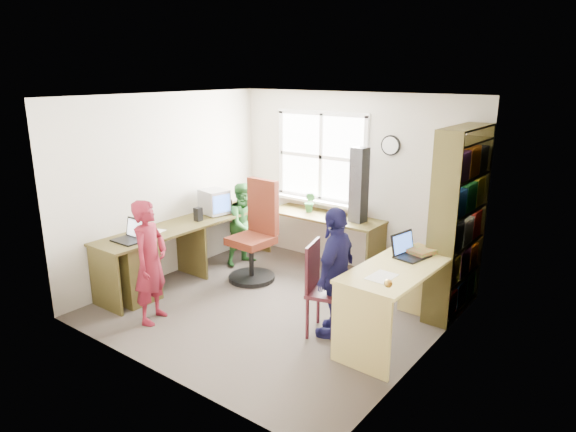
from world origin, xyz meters
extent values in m
cube|color=#3F3832|center=(0.00, 0.00, -0.01)|extent=(3.60, 3.40, 0.02)
cube|color=white|center=(0.00, 0.00, 2.41)|extent=(3.60, 3.40, 0.02)
cube|color=beige|center=(0.00, 1.71, 1.20)|extent=(3.60, 0.02, 2.40)
cube|color=beige|center=(0.00, -1.71, 1.20)|extent=(3.60, 0.02, 2.40)
cube|color=beige|center=(-1.81, 0.00, 1.20)|extent=(0.02, 3.40, 2.40)
cube|color=beige|center=(1.81, 0.00, 1.20)|extent=(0.02, 3.40, 2.40)
cube|color=white|center=(-0.50, 1.69, 1.50)|extent=(1.40, 0.01, 1.20)
cube|color=white|center=(-0.50, 1.68, 1.50)|extent=(1.48, 0.04, 1.28)
cube|color=olive|center=(1.79, -1.05, 1.00)|extent=(0.02, 0.82, 2.00)
sphere|color=gold|center=(1.75, -0.72, 1.00)|extent=(0.07, 0.07, 0.07)
cylinder|color=black|center=(0.55, 1.68, 1.75)|extent=(0.26, 0.03, 0.26)
cylinder|color=white|center=(0.55, 1.66, 1.75)|extent=(0.22, 0.01, 0.22)
cube|color=#4D441F|center=(-1.50, 0.10, 0.73)|extent=(0.60, 2.70, 0.03)
cube|color=#4D441F|center=(-0.25, 1.42, 0.73)|extent=(1.65, 0.56, 0.03)
cube|color=#4D441F|center=(-1.50, 0.10, 0.36)|extent=(0.56, 0.03, 0.72)
cube|color=#4D441F|center=(-1.50, -1.22, 0.36)|extent=(0.56, 0.03, 0.72)
cube|color=#4D441F|center=(-1.50, 1.42, 0.36)|extent=(0.56, 0.03, 0.72)
cube|color=#4D441F|center=(0.55, 1.42, 0.36)|extent=(0.03, 0.52, 0.72)
cube|color=#4D441F|center=(-1.50, -0.85, 0.36)|extent=(0.54, 0.45, 0.72)
cube|color=#DECA6F|center=(1.45, 0.12, 0.80)|extent=(0.69, 1.43, 0.03)
cube|color=#DECA6F|center=(1.43, -0.56, 0.39)|extent=(0.61, 0.05, 0.78)
cube|color=#DECA6F|center=(1.47, 0.81, 0.39)|extent=(0.61, 0.05, 0.78)
cube|color=#4D441F|center=(1.65, 0.68, 1.05)|extent=(0.30, 0.02, 2.10)
cube|color=#4D441F|center=(1.65, 1.68, 1.05)|extent=(0.30, 0.02, 2.10)
cube|color=#4D441F|center=(1.65, 1.18, 2.09)|extent=(0.30, 1.00, 0.02)
cube|color=#4D441F|center=(1.65, 1.18, 0.06)|extent=(0.30, 1.00, 0.02)
cube|color=#4D441F|center=(1.65, 1.18, 0.42)|extent=(0.30, 1.00, 0.02)
cube|color=#4D441F|center=(1.65, 1.18, 0.80)|extent=(0.30, 1.00, 0.02)
cube|color=#4D441F|center=(1.65, 1.18, 1.18)|extent=(0.30, 1.00, 0.02)
cube|color=#4D441F|center=(1.65, 1.18, 1.56)|extent=(0.30, 1.00, 0.02)
cube|color=#4D441F|center=(1.65, 1.18, 1.94)|extent=(0.30, 1.00, 0.02)
cube|color=#AD2118|center=(1.65, 0.88, 0.21)|extent=(0.25, 0.28, 0.27)
cube|color=#184795|center=(1.65, 1.20, 0.21)|extent=(0.25, 0.30, 0.29)
cube|color=#1D7C34|center=(1.65, 1.50, 0.22)|extent=(0.25, 0.26, 0.30)
cube|color=gold|center=(1.65, 0.88, 0.58)|extent=(0.25, 0.28, 0.30)
cube|color=#71317C|center=(1.65, 1.20, 0.59)|extent=(0.25, 0.30, 0.32)
cube|color=orange|center=(1.65, 1.50, 0.57)|extent=(0.25, 0.26, 0.29)
cube|color=#252525|center=(1.65, 0.88, 0.97)|extent=(0.25, 0.28, 0.32)
cube|color=beige|center=(1.65, 1.20, 0.95)|extent=(0.25, 0.30, 0.29)
cube|color=#AD2118|center=(1.65, 1.50, 0.96)|extent=(0.25, 0.26, 0.30)
cube|color=#184795|center=(1.65, 0.88, 1.33)|extent=(0.25, 0.28, 0.29)
cube|color=#1D7C34|center=(1.65, 1.20, 1.34)|extent=(0.25, 0.30, 0.30)
cube|color=gold|center=(1.65, 1.50, 1.35)|extent=(0.25, 0.26, 0.32)
cube|color=#71317C|center=(1.65, 0.88, 1.72)|extent=(0.25, 0.28, 0.30)
cube|color=orange|center=(1.65, 1.20, 1.73)|extent=(0.25, 0.30, 0.32)
cube|color=#252525|center=(1.65, 1.50, 1.71)|extent=(0.25, 0.26, 0.29)
cylinder|color=black|center=(-0.75, 0.45, 0.03)|extent=(0.63, 0.63, 0.05)
cylinder|color=black|center=(-0.75, 0.45, 0.28)|extent=(0.07, 0.07, 0.46)
cube|color=#561E10|center=(-0.75, 0.45, 0.54)|extent=(0.52, 0.52, 0.10)
cube|color=#561E10|center=(-0.74, 0.69, 0.96)|extent=(0.48, 0.11, 0.72)
cylinder|color=#46171F|center=(0.72, -0.37, 0.23)|extent=(0.05, 0.05, 0.46)
cylinder|color=#46171F|center=(1.07, -0.27, 0.23)|extent=(0.05, 0.05, 0.46)
cylinder|color=#46171F|center=(0.61, -0.02, 0.23)|extent=(0.05, 0.05, 0.46)
cylinder|color=#46171F|center=(0.97, 0.08, 0.23)|extent=(0.05, 0.05, 0.46)
cube|color=#46171F|center=(0.84, -0.15, 0.47)|extent=(0.53, 0.53, 0.04)
cube|color=#46171F|center=(0.65, -0.20, 0.73)|extent=(0.14, 0.40, 0.51)
cube|color=#9B999E|center=(-1.51, 0.56, 0.76)|extent=(0.29, 0.24, 0.02)
cube|color=#9B999E|center=(-1.51, 0.56, 0.93)|extent=(0.40, 0.37, 0.33)
cube|color=#3F72F2|center=(-1.33, 0.53, 0.93)|extent=(0.05, 0.27, 0.24)
cube|color=black|center=(-1.47, -0.89, 0.76)|extent=(0.35, 0.26, 0.02)
cube|color=black|center=(-1.47, -0.76, 0.88)|extent=(0.35, 0.06, 0.23)
cube|color=white|center=(-1.47, -0.77, 0.88)|extent=(0.31, 0.04, 0.19)
cube|color=black|center=(1.46, 0.44, 0.82)|extent=(0.32, 0.39, 0.02)
cube|color=black|center=(1.33, 0.47, 0.94)|extent=(0.13, 0.35, 0.23)
cube|color=#3F72F2|center=(1.34, 0.46, 0.94)|extent=(0.10, 0.31, 0.19)
cube|color=black|center=(-1.45, 0.20, 0.84)|extent=(0.09, 0.09, 0.18)
cube|color=black|center=(-1.45, 0.77, 0.84)|extent=(0.11, 0.11, 0.18)
cube|color=black|center=(0.25, 1.43, 1.24)|extent=(0.21, 0.20, 0.98)
cube|color=red|center=(1.47, 0.60, 0.84)|extent=(0.34, 0.34, 0.06)
cube|color=white|center=(-1.52, -0.50, 0.75)|extent=(0.27, 0.33, 0.00)
cube|color=white|center=(1.44, -0.22, 0.82)|extent=(0.22, 0.31, 0.00)
imported|color=#30793E|center=(-0.51, 1.44, 0.89)|extent=(0.16, 0.13, 0.29)
imported|color=maroon|center=(-0.88, -1.05, 0.68)|extent=(0.48, 0.58, 1.36)
imported|color=#286528|center=(-1.22, 0.86, 0.58)|extent=(0.56, 0.65, 1.17)
imported|color=#171544|center=(0.88, -0.11, 0.69)|extent=(0.47, 0.85, 1.38)
camera|label=1|loc=(3.42, -4.28, 2.66)|focal=32.00mm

